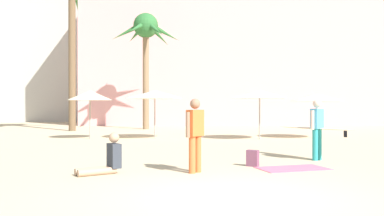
{
  "coord_description": "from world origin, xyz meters",
  "views": [
    {
      "loc": [
        -0.86,
        -6.94,
        1.58
      ],
      "look_at": [
        -0.52,
        7.99,
        1.47
      ],
      "focal_mm": 37.95,
      "sensor_mm": 36.0,
      "label": 1
    }
  ],
  "objects_px": {
    "palm_tree_left": "(146,35)",
    "cafe_umbrella_4": "(260,94)",
    "person_mid_left": "(316,127)",
    "person_far_right": "(107,160)",
    "cafe_umbrella_3": "(155,95)",
    "backpack": "(253,158)",
    "person_far_left": "(195,132)",
    "cafe_umbrella_1": "(317,97)",
    "cafe_umbrella_0": "(90,95)",
    "beach_towel": "(293,168)"
  },
  "relations": [
    {
      "from": "palm_tree_left",
      "to": "cafe_umbrella_0",
      "type": "bearing_deg",
      "value": -104.55
    },
    {
      "from": "palm_tree_left",
      "to": "cafe_umbrella_0",
      "type": "height_order",
      "value": "palm_tree_left"
    },
    {
      "from": "person_far_right",
      "to": "cafe_umbrella_4",
      "type": "bearing_deg",
      "value": -151.06
    },
    {
      "from": "palm_tree_left",
      "to": "cafe_umbrella_4",
      "type": "height_order",
      "value": "palm_tree_left"
    },
    {
      "from": "palm_tree_left",
      "to": "cafe_umbrella_3",
      "type": "xyz_separation_m",
      "value": [
        1.09,
        -7.39,
        -4.07
      ]
    },
    {
      "from": "palm_tree_left",
      "to": "person_far_left",
      "type": "height_order",
      "value": "palm_tree_left"
    },
    {
      "from": "cafe_umbrella_0",
      "to": "cafe_umbrella_3",
      "type": "distance_m",
      "value": 3.03
    },
    {
      "from": "cafe_umbrella_1",
      "to": "beach_towel",
      "type": "distance_m",
      "value": 10.09
    },
    {
      "from": "cafe_umbrella_3",
      "to": "backpack",
      "type": "relative_size",
      "value": 6.66
    },
    {
      "from": "backpack",
      "to": "person_mid_left",
      "type": "relative_size",
      "value": 0.17
    },
    {
      "from": "person_far_right",
      "to": "person_mid_left",
      "type": "bearing_deg",
      "value": 170.78
    },
    {
      "from": "person_mid_left",
      "to": "cafe_umbrella_1",
      "type": "bearing_deg",
      "value": -59.76
    },
    {
      "from": "palm_tree_left",
      "to": "cafe_umbrella_0",
      "type": "xyz_separation_m",
      "value": [
        -1.94,
        -7.49,
        -4.11
      ]
    },
    {
      "from": "cafe_umbrella_0",
      "to": "cafe_umbrella_1",
      "type": "relative_size",
      "value": 0.88
    },
    {
      "from": "cafe_umbrella_3",
      "to": "backpack",
      "type": "bearing_deg",
      "value": -70.33
    },
    {
      "from": "beach_towel",
      "to": "cafe_umbrella_1",
      "type": "bearing_deg",
      "value": 68.36
    },
    {
      "from": "palm_tree_left",
      "to": "beach_towel",
      "type": "relative_size",
      "value": 4.46
    },
    {
      "from": "cafe_umbrella_1",
      "to": "cafe_umbrella_4",
      "type": "relative_size",
      "value": 0.99
    },
    {
      "from": "palm_tree_left",
      "to": "person_far_right",
      "type": "bearing_deg",
      "value": -87.82
    },
    {
      "from": "cafe_umbrella_1",
      "to": "cafe_umbrella_3",
      "type": "bearing_deg",
      "value": 179.93
    },
    {
      "from": "cafe_umbrella_1",
      "to": "person_far_left",
      "type": "bearing_deg",
      "value": -122.06
    },
    {
      "from": "cafe_umbrella_4",
      "to": "person_mid_left",
      "type": "height_order",
      "value": "cafe_umbrella_4"
    },
    {
      "from": "backpack",
      "to": "person_far_left",
      "type": "height_order",
      "value": "person_far_left"
    },
    {
      "from": "cafe_umbrella_0",
      "to": "person_far_left",
      "type": "distance_m",
      "value": 10.77
    },
    {
      "from": "palm_tree_left",
      "to": "person_mid_left",
      "type": "bearing_deg",
      "value": -67.23
    },
    {
      "from": "person_far_right",
      "to": "cafe_umbrella_3",
      "type": "bearing_deg",
      "value": -123.7
    },
    {
      "from": "person_mid_left",
      "to": "person_far_right",
      "type": "bearing_deg",
      "value": 70.73
    },
    {
      "from": "cafe_umbrella_0",
      "to": "cafe_umbrella_1",
      "type": "bearing_deg",
      "value": 0.46
    },
    {
      "from": "cafe_umbrella_1",
      "to": "backpack",
      "type": "xyz_separation_m",
      "value": [
        -4.58,
        -8.77,
        -1.74
      ]
    },
    {
      "from": "beach_towel",
      "to": "palm_tree_left",
      "type": "bearing_deg",
      "value": 107.24
    },
    {
      "from": "cafe_umbrella_1",
      "to": "palm_tree_left",
      "type": "bearing_deg",
      "value": 139.95
    },
    {
      "from": "palm_tree_left",
      "to": "cafe_umbrella_4",
      "type": "bearing_deg",
      "value": -53.27
    },
    {
      "from": "person_mid_left",
      "to": "palm_tree_left",
      "type": "bearing_deg",
      "value": -18.46
    },
    {
      "from": "person_far_left",
      "to": "palm_tree_left",
      "type": "bearing_deg",
      "value": 142.01
    },
    {
      "from": "cafe_umbrella_3",
      "to": "person_far_right",
      "type": "height_order",
      "value": "cafe_umbrella_3"
    },
    {
      "from": "beach_towel",
      "to": "person_far_right",
      "type": "relative_size",
      "value": 1.63
    },
    {
      "from": "cafe_umbrella_4",
      "to": "backpack",
      "type": "distance_m",
      "value": 8.58
    },
    {
      "from": "person_mid_left",
      "to": "cafe_umbrella_3",
      "type": "bearing_deg",
      "value": -6.77
    },
    {
      "from": "cafe_umbrella_4",
      "to": "palm_tree_left",
      "type": "bearing_deg",
      "value": 126.73
    },
    {
      "from": "cafe_umbrella_0",
      "to": "cafe_umbrella_3",
      "type": "bearing_deg",
      "value": 1.81
    },
    {
      "from": "cafe_umbrella_1",
      "to": "cafe_umbrella_4",
      "type": "distance_m",
      "value": 2.91
    },
    {
      "from": "person_mid_left",
      "to": "person_far_left",
      "type": "relative_size",
      "value": 1.41
    },
    {
      "from": "palm_tree_left",
      "to": "person_far_left",
      "type": "xyz_separation_m",
      "value": [
        2.7,
        -17.14,
        -5.2
      ]
    },
    {
      "from": "cafe_umbrella_4",
      "to": "person_far_left",
      "type": "height_order",
      "value": "cafe_umbrella_4"
    },
    {
      "from": "cafe_umbrella_0",
      "to": "cafe_umbrella_1",
      "type": "xyz_separation_m",
      "value": [
        10.75,
        0.09,
        -0.09
      ]
    },
    {
      "from": "beach_towel",
      "to": "cafe_umbrella_0",
      "type": "bearing_deg",
      "value": 127.89
    },
    {
      "from": "cafe_umbrella_3",
      "to": "person_mid_left",
      "type": "height_order",
      "value": "cafe_umbrella_3"
    },
    {
      "from": "cafe_umbrella_4",
      "to": "person_mid_left",
      "type": "bearing_deg",
      "value": -87.4
    },
    {
      "from": "cafe_umbrella_4",
      "to": "cafe_umbrella_0",
      "type": "bearing_deg",
      "value": 176.4
    },
    {
      "from": "cafe_umbrella_1",
      "to": "cafe_umbrella_3",
      "type": "height_order",
      "value": "cafe_umbrella_3"
    }
  ]
}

